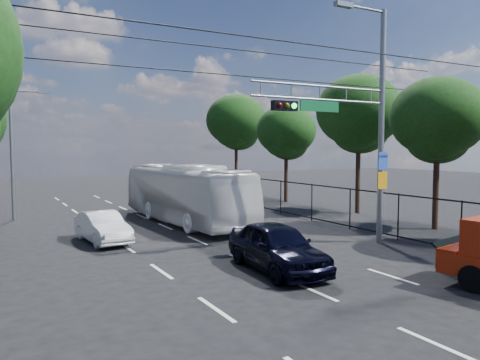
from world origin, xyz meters
TOP-DOWN VIEW (x-y plane):
  - ground at (0.00, 0.00)m, footprint 120.00×120.00m
  - lane_markings at (-0.00, 14.00)m, footprint 6.12×38.00m
  - signal_mast at (5.28, 7.99)m, footprint 6.43×0.39m
  - streetlight_left at (-6.33, 22.00)m, footprint 2.09×0.22m
  - utility_wires at (0.00, 8.83)m, footprint 22.00×5.04m
  - fence_right at (7.60, 12.17)m, footprint 0.06×34.03m
  - tree_right_b at (11.22, 9.02)m, footprint 4.50×4.50m
  - tree_right_c at (11.82, 15.02)m, footprint 5.10×5.10m
  - tree_right_d at (11.42, 22.02)m, footprint 4.32×4.32m
  - tree_right_e at (11.62, 30.02)m, footprint 5.28×5.28m
  - navy_hatchback at (0.31, 6.32)m, footprint 2.20×4.69m
  - white_bus at (1.35, 16.66)m, footprint 3.09×11.11m
  - white_van at (-3.59, 13.60)m, footprint 1.71×3.94m

SIDE VIEW (x-z plane):
  - ground at x=0.00m, z-range 0.00..0.00m
  - lane_markings at x=0.00m, z-range 0.00..0.01m
  - white_van at x=-3.59m, z-range 0.00..1.26m
  - navy_hatchback at x=0.31m, z-range 0.00..1.55m
  - fence_right at x=7.60m, z-range 0.03..2.03m
  - white_bus at x=1.35m, z-range 0.00..3.06m
  - streetlight_left at x=-6.33m, z-range 0.40..7.48m
  - tree_right_d at x=11.42m, z-range 1.34..8.36m
  - tree_right_b at x=11.22m, z-range 1.40..8.71m
  - signal_mast at x=5.28m, z-range 0.49..9.99m
  - tree_right_c at x=11.82m, z-range 1.59..9.88m
  - tree_right_e at x=11.62m, z-range 1.65..10.23m
  - utility_wires at x=0.00m, z-range 6.86..7.60m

